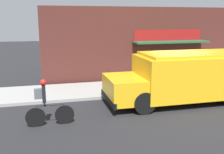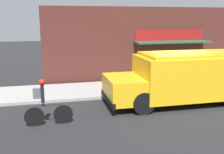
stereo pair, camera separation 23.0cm
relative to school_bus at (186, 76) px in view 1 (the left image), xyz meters
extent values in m
plane|color=#232326|center=(0.12, 1.26, -1.19)|extent=(70.00, 70.00, 0.00)
cube|color=#999993|center=(0.12, 2.76, -1.12)|extent=(28.00, 2.99, 0.14)
cube|color=#4C231E|center=(0.12, 4.58, 1.01)|extent=(12.90, 0.18, 4.39)
cube|color=maroon|center=(1.25, 4.47, 1.53)|extent=(4.38, 0.05, 0.66)
cube|color=#235633|center=(1.25, 4.02, 1.16)|extent=(4.60, 0.94, 0.10)
cube|color=yellow|center=(0.41, 0.00, 0.03)|extent=(5.20, 2.41, 1.80)
cube|color=yellow|center=(-2.91, 0.02, -0.38)|extent=(1.47, 2.19, 0.99)
cube|color=yellow|center=(0.41, 0.00, 0.99)|extent=(4.79, 2.21, 0.12)
cube|color=black|center=(-3.59, 0.02, -0.78)|extent=(0.14, 2.33, 0.24)
cube|color=red|center=(-1.00, 1.44, 0.12)|extent=(0.03, 0.44, 0.44)
cylinder|color=black|center=(-2.37, 1.04, -0.74)|extent=(0.90, 0.27, 0.89)
cylinder|color=black|center=(-2.38, -1.01, -0.74)|extent=(0.90, 0.27, 0.89)
cylinder|color=black|center=(1.75, 1.01, -0.74)|extent=(0.90, 0.27, 0.89)
cylinder|color=black|center=(-5.51, -1.24, -0.84)|extent=(0.69, 0.06, 0.69)
cylinder|color=black|center=(-6.52, -1.26, -0.84)|extent=(0.69, 0.06, 0.69)
cylinder|color=black|center=(-6.02, -1.25, -0.45)|extent=(0.95, 0.06, 0.04)
cylinder|color=black|center=(-6.19, -1.25, -0.39)|extent=(0.04, 0.04, 0.12)
cube|color=black|center=(-6.19, -1.25, -0.03)|extent=(0.12, 0.20, 0.60)
sphere|color=red|center=(-6.19, -1.25, 0.39)|extent=(0.22, 0.22, 0.22)
cube|color=#565B60|center=(-6.38, -1.25, 0.00)|extent=(0.26, 0.15, 0.36)
cylinder|color=slate|center=(0.25, 2.91, -0.67)|extent=(0.56, 0.56, 0.75)
cylinder|color=black|center=(0.25, 2.91, -0.28)|extent=(0.57, 0.57, 0.04)
camera|label=1|loc=(-6.09, -10.23, 2.51)|focal=42.00mm
camera|label=2|loc=(-5.87, -10.28, 2.51)|focal=42.00mm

